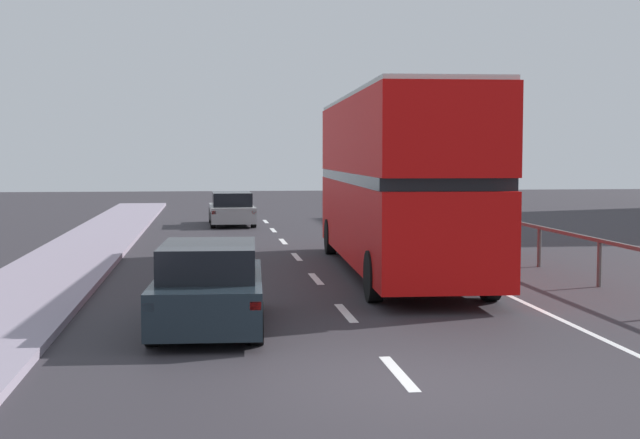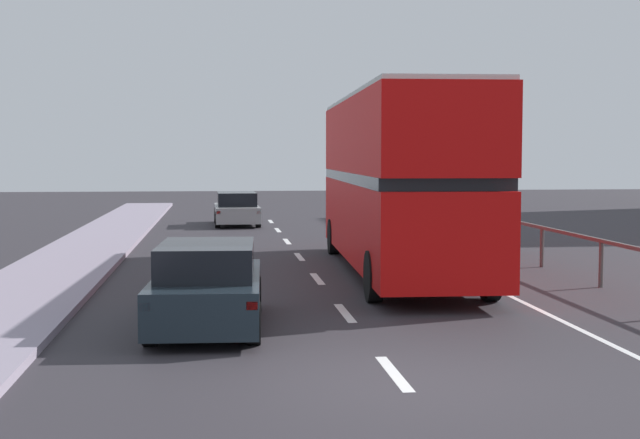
# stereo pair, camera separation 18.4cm
# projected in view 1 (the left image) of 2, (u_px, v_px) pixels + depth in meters

# --- Properties ---
(ground_plane) EXTENTS (73.38, 120.00, 0.10)m
(ground_plane) POSITION_uv_depth(u_px,v_px,m) (404.00, 383.00, 11.24)
(ground_plane) COLOR #2F2B31
(lane_paint_markings) EXTENTS (3.72, 46.00, 0.01)m
(lane_paint_markings) POSITION_uv_depth(u_px,v_px,m) (424.00, 283.00, 19.74)
(lane_paint_markings) COLOR silver
(lane_paint_markings) RESTS_ON ground
(bridge_side_railing) EXTENTS (0.10, 42.00, 1.04)m
(bridge_side_railing) POSITION_uv_depth(u_px,v_px,m) (567.00, 240.00, 20.82)
(bridge_side_railing) COLOR #4F4948
(bridge_side_railing) RESTS_ON ground
(double_decker_bus_red) EXTENTS (2.93, 11.55, 4.24)m
(double_decker_bus_red) POSITION_uv_depth(u_px,v_px,m) (396.00, 178.00, 21.22)
(double_decker_bus_red) COLOR red
(double_decker_bus_red) RESTS_ON ground
(hatchback_car_near) EXTENTS (1.92, 4.28, 1.41)m
(hatchback_car_near) POSITION_uv_depth(u_px,v_px,m) (209.00, 287.00, 14.54)
(hatchback_car_near) COLOR #19232B
(hatchback_car_near) RESTS_ON ground
(sedan_car_ahead) EXTENTS (1.84, 4.24, 1.34)m
(sedan_car_ahead) POSITION_uv_depth(u_px,v_px,m) (232.00, 209.00, 36.02)
(sedan_car_ahead) COLOR gray
(sedan_car_ahead) RESTS_ON ground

